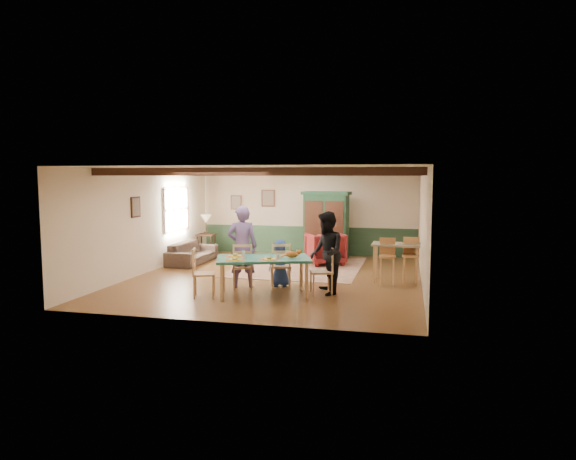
% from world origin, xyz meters
% --- Properties ---
extents(floor, '(8.00, 8.00, 0.00)m').
position_xyz_m(floor, '(0.00, 0.00, 0.00)').
color(floor, '#563218').
rests_on(floor, ground).
extents(wall_back, '(7.00, 0.02, 2.70)m').
position_xyz_m(wall_back, '(0.00, 4.00, 1.35)').
color(wall_back, beige).
rests_on(wall_back, floor).
extents(wall_left, '(0.02, 8.00, 2.70)m').
position_xyz_m(wall_left, '(-3.50, 0.00, 1.35)').
color(wall_left, beige).
rests_on(wall_left, floor).
extents(wall_right, '(0.02, 8.00, 2.70)m').
position_xyz_m(wall_right, '(3.50, 0.00, 1.35)').
color(wall_right, beige).
rests_on(wall_right, floor).
extents(ceiling, '(7.00, 8.00, 0.02)m').
position_xyz_m(ceiling, '(0.00, 0.00, 2.70)').
color(ceiling, white).
rests_on(ceiling, wall_back).
extents(wainscot_back, '(6.95, 0.03, 0.90)m').
position_xyz_m(wainscot_back, '(0.00, 3.98, 0.45)').
color(wainscot_back, '#203A25').
rests_on(wainscot_back, floor).
extents(ceiling_beam_front, '(6.95, 0.16, 0.16)m').
position_xyz_m(ceiling_beam_front, '(0.00, -2.30, 2.61)').
color(ceiling_beam_front, black).
rests_on(ceiling_beam_front, ceiling).
extents(ceiling_beam_mid, '(6.95, 0.16, 0.16)m').
position_xyz_m(ceiling_beam_mid, '(0.00, 0.40, 2.61)').
color(ceiling_beam_mid, black).
rests_on(ceiling_beam_mid, ceiling).
extents(ceiling_beam_back, '(6.95, 0.16, 0.16)m').
position_xyz_m(ceiling_beam_back, '(0.00, 3.00, 2.61)').
color(ceiling_beam_back, black).
rests_on(ceiling_beam_back, ceiling).
extents(window_left, '(0.06, 1.60, 1.30)m').
position_xyz_m(window_left, '(-3.47, 1.70, 1.55)').
color(window_left, white).
rests_on(window_left, wall_left).
extents(picture_left_wall, '(0.04, 0.42, 0.52)m').
position_xyz_m(picture_left_wall, '(-3.47, -0.60, 1.75)').
color(picture_left_wall, gray).
rests_on(picture_left_wall, wall_left).
extents(picture_back_a, '(0.45, 0.04, 0.55)m').
position_xyz_m(picture_back_a, '(-1.30, 3.97, 1.80)').
color(picture_back_a, gray).
rests_on(picture_back_a, wall_back).
extents(picture_back_b, '(0.38, 0.04, 0.48)m').
position_xyz_m(picture_back_b, '(-2.40, 3.97, 1.65)').
color(picture_back_b, gray).
rests_on(picture_back_b, wall_back).
extents(dining_table, '(2.18, 1.65, 0.81)m').
position_xyz_m(dining_table, '(0.20, -1.90, 0.40)').
color(dining_table, '#1F6454').
rests_on(dining_table, floor).
extents(dining_chair_far_left, '(0.58, 0.59, 1.02)m').
position_xyz_m(dining_chair_far_left, '(-0.46, -1.31, 0.51)').
color(dining_chair_far_left, tan).
rests_on(dining_chair_far_left, floor).
extents(dining_chair_far_right, '(0.58, 0.59, 1.02)m').
position_xyz_m(dining_chair_far_right, '(0.36, -1.03, 0.51)').
color(dining_chair_far_right, tan).
rests_on(dining_chair_far_right, floor).
extents(dining_chair_end_left, '(0.59, 0.58, 1.02)m').
position_xyz_m(dining_chair_end_left, '(-0.97, -2.31, 0.51)').
color(dining_chair_end_left, tan).
rests_on(dining_chair_end_left, floor).
extents(dining_chair_end_right, '(0.59, 0.58, 1.02)m').
position_xyz_m(dining_chair_end_right, '(1.37, -1.50, 0.51)').
color(dining_chair_end_right, tan).
rests_on(dining_chair_end_right, floor).
extents(person_man, '(0.78, 0.64, 1.86)m').
position_xyz_m(person_man, '(-0.49, -1.23, 0.93)').
color(person_man, slate).
rests_on(person_man, floor).
extents(person_woman, '(0.92, 1.03, 1.78)m').
position_xyz_m(person_woman, '(1.47, -1.47, 0.89)').
color(person_woman, black).
rests_on(person_woman, floor).
extents(person_child, '(0.61, 0.50, 1.08)m').
position_xyz_m(person_child, '(0.33, -0.95, 0.54)').
color(person_child, navy).
rests_on(person_child, floor).
extents(cat, '(0.42, 0.27, 0.19)m').
position_xyz_m(cat, '(0.80, -1.81, 0.90)').
color(cat, orange).
rests_on(cat, dining_table).
extents(place_setting_near_left, '(0.51, 0.45, 0.11)m').
position_xyz_m(place_setting_near_left, '(-0.27, -2.35, 0.86)').
color(place_setting_near_left, yellow).
rests_on(place_setting_near_left, dining_table).
extents(place_setting_near_center, '(0.51, 0.45, 0.11)m').
position_xyz_m(place_setting_near_center, '(0.39, -2.12, 0.86)').
color(place_setting_near_center, yellow).
rests_on(place_setting_near_center, dining_table).
extents(place_setting_far_left, '(0.51, 0.45, 0.11)m').
position_xyz_m(place_setting_far_left, '(-0.45, -1.84, 0.86)').
color(place_setting_far_left, yellow).
rests_on(place_setting_far_left, dining_table).
extents(place_setting_far_right, '(0.51, 0.45, 0.11)m').
position_xyz_m(place_setting_far_right, '(0.67, -1.46, 0.86)').
color(place_setting_far_right, yellow).
rests_on(place_setting_far_right, dining_table).
extents(area_rug, '(3.44, 4.06, 0.01)m').
position_xyz_m(area_rug, '(0.23, 1.65, 0.01)').
color(area_rug, tan).
rests_on(area_rug, floor).
extents(armoire, '(1.51, 0.73, 2.05)m').
position_xyz_m(armoire, '(0.73, 3.25, 1.03)').
color(armoire, '#14321E').
rests_on(armoire, floor).
extents(armchair, '(1.33, 1.34, 0.92)m').
position_xyz_m(armchair, '(0.87, 2.19, 0.46)').
color(armchair, '#4E0F13').
rests_on(armchair, floor).
extents(sofa, '(0.82, 2.07, 0.60)m').
position_xyz_m(sofa, '(-2.96, 1.60, 0.30)').
color(sofa, '#352821').
rests_on(sofa, floor).
extents(end_table, '(0.59, 0.59, 0.67)m').
position_xyz_m(end_table, '(-3.15, 3.16, 0.34)').
color(end_table, black).
rests_on(end_table, floor).
extents(table_lamp, '(0.35, 0.35, 0.61)m').
position_xyz_m(table_lamp, '(-3.15, 3.16, 0.98)').
color(table_lamp, beige).
rests_on(table_lamp, end_table).
extents(counter_table, '(1.14, 0.69, 0.93)m').
position_xyz_m(counter_table, '(2.89, 0.13, 0.47)').
color(counter_table, tan).
rests_on(counter_table, floor).
extents(bar_stool_left, '(0.41, 0.44, 1.09)m').
position_xyz_m(bar_stool_left, '(2.71, -0.26, 0.54)').
color(bar_stool_left, '#BF824A').
rests_on(bar_stool_left, floor).
extents(bar_stool_right, '(0.40, 0.44, 1.09)m').
position_xyz_m(bar_stool_right, '(3.23, -0.03, 0.54)').
color(bar_stool_right, '#BF824A').
rests_on(bar_stool_right, floor).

